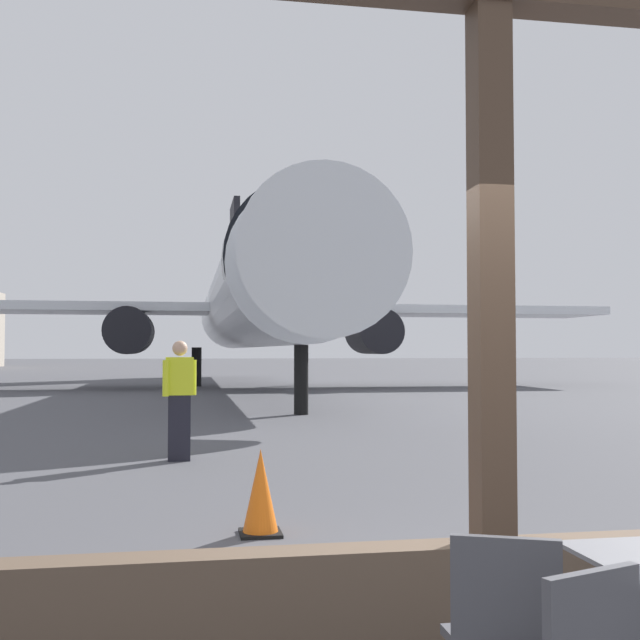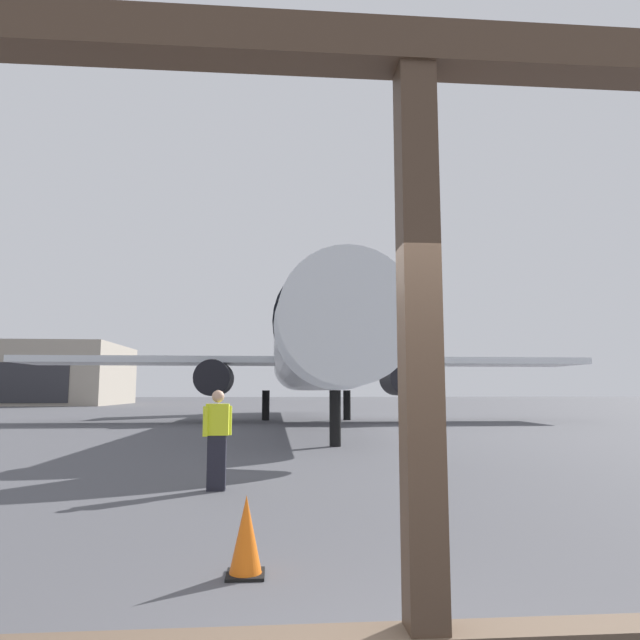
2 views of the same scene
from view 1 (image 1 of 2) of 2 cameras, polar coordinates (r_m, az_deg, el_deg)
The scene contains 6 objects.
ground_plane at distance 44.06m, azimuth -7.71°, elevation -4.34°, with size 220.00×220.00×0.00m, color #4C4C51.
window_frame at distance 4.33m, azimuth 12.65°, elevation -4.81°, with size 7.35×0.24×3.76m.
cafe_chair_window_right at distance 3.20m, azimuth 13.68°, elevation -21.46°, with size 0.50×0.50×0.91m.
airplane at distance 32.22m, azimuth -4.81°, elevation 1.44°, with size 31.87×33.55×10.66m.
ground_crew_worker at distance 11.37m, azimuth -10.41°, elevation -5.76°, with size 0.48×0.37×1.74m.
traffic_cone at distance 6.83m, azimuth -4.45°, elevation -12.77°, with size 0.36×0.36×0.74m.
Camera 1 is at (-1.65, -4.00, 1.60)m, focal length 43.00 mm.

